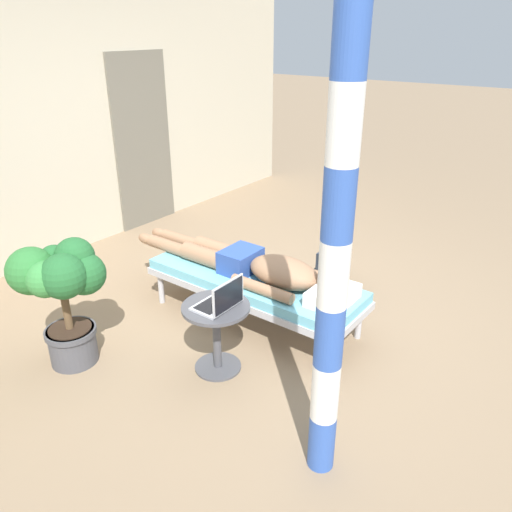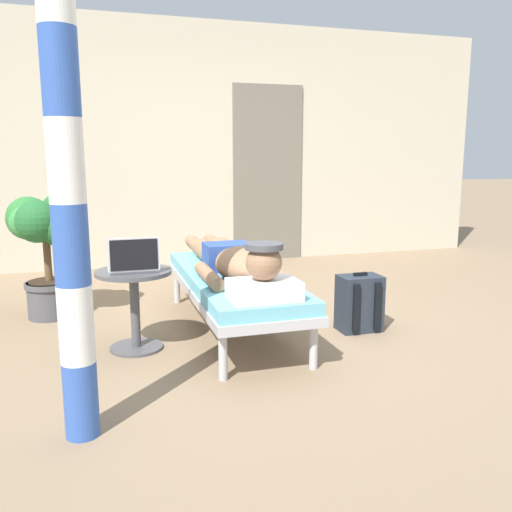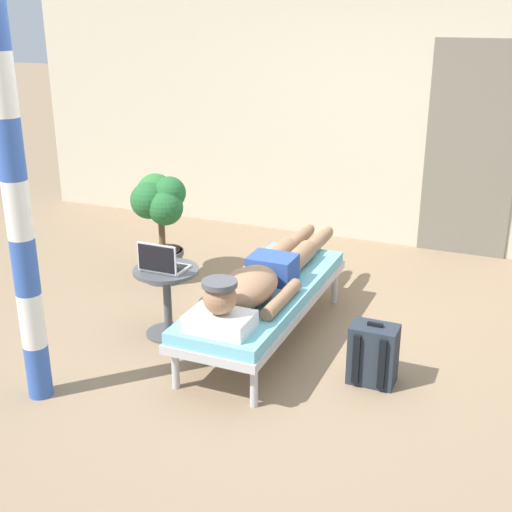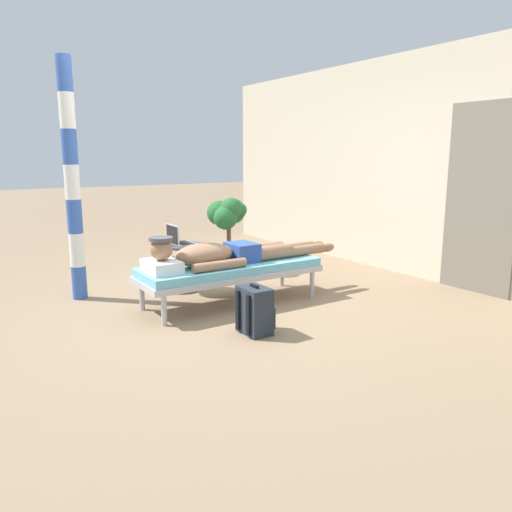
% 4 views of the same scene
% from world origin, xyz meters
% --- Properties ---
extents(ground_plane, '(40.00, 40.00, 0.00)m').
position_xyz_m(ground_plane, '(0.00, 0.00, 0.00)').
color(ground_plane, '#8C7256').
extents(house_wall_back, '(7.60, 0.20, 2.70)m').
position_xyz_m(house_wall_back, '(-0.17, 2.71, 1.35)').
color(house_wall_back, beige).
rests_on(house_wall_back, ground).
extents(house_door_panel, '(0.84, 0.03, 2.04)m').
position_xyz_m(house_door_panel, '(0.90, 2.60, 1.02)').
color(house_door_panel, '#6D6759').
rests_on(house_door_panel, ground).
extents(lounge_chair, '(0.65, 1.88, 0.42)m').
position_xyz_m(lounge_chair, '(-0.17, 0.12, 0.35)').
color(lounge_chair, '#B7B7BC').
rests_on(lounge_chair, ground).
extents(person_reclining, '(0.53, 2.17, 0.33)m').
position_xyz_m(person_reclining, '(-0.17, 0.06, 0.52)').
color(person_reclining, white).
rests_on(person_reclining, lounge_chair).
extents(side_table, '(0.48, 0.48, 0.52)m').
position_xyz_m(side_table, '(-0.87, -0.07, 0.36)').
color(side_table, '#4C4C51').
rests_on(side_table, ground).
extents(laptop, '(0.31, 0.24, 0.23)m').
position_xyz_m(laptop, '(-0.87, -0.13, 0.58)').
color(laptop, silver).
rests_on(laptop, side_table).
extents(backpack, '(0.30, 0.26, 0.42)m').
position_xyz_m(backpack, '(0.69, -0.14, 0.20)').
color(backpack, '#262D38').
rests_on(backpack, ground).
extents(potted_plant, '(0.56, 0.58, 0.96)m').
position_xyz_m(potted_plant, '(-1.46, 0.83, 0.63)').
color(potted_plant, '#4C4C51').
rests_on(potted_plant, ground).
extents(porch_post, '(0.15, 0.15, 2.43)m').
position_xyz_m(porch_post, '(-1.19, -1.12, 1.22)').
color(porch_post, '#3359B2').
rests_on(porch_post, ground).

